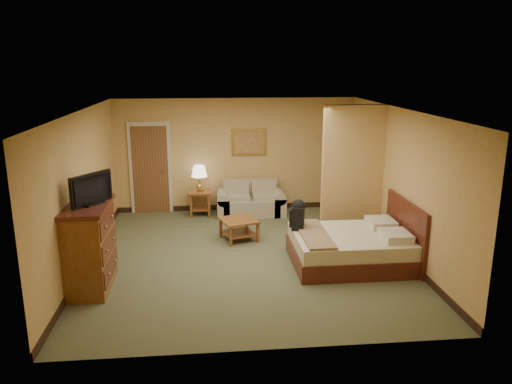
{
  "coord_description": "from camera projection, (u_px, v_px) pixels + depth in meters",
  "views": [
    {
      "loc": [
        -0.67,
        -8.32,
        3.37
      ],
      "look_at": [
        0.23,
        0.6,
        1.04
      ],
      "focal_mm": 35.0,
      "sensor_mm": 36.0,
      "label": 1
    }
  ],
  "objects": [
    {
      "name": "ceiling",
      "position": [
        246.0,
        110.0,
        8.27
      ],
      "size": [
        6.0,
        6.0,
        0.0
      ],
      "primitive_type": "plane",
      "rotation": [
        3.14,
        0.0,
        0.0
      ],
      "color": "white",
      "rests_on": "back_wall"
    },
    {
      "name": "tv",
      "position": [
        91.0,
        190.0,
        7.34
      ],
      "size": [
        0.48,
        0.66,
        0.47
      ],
      "rotation": [
        0.0,
        0.0,
        -0.6
      ],
      "color": "black",
      "rests_on": "dresser"
    },
    {
      "name": "baseboard",
      "position": [
        236.0,
        207.0,
        11.79
      ],
      "size": [
        5.5,
        0.02,
        0.12
      ],
      "primitive_type": "cube",
      "color": "black",
      "rests_on": "floor"
    },
    {
      "name": "back_wall",
      "position": [
        236.0,
        155.0,
        11.49
      ],
      "size": [
        5.5,
        0.02,
        2.6
      ],
      "primitive_type": "cube",
      "color": "tan",
      "rests_on": "floor"
    },
    {
      "name": "right_wall",
      "position": [
        400.0,
        183.0,
        8.86
      ],
      "size": [
        0.02,
        6.0,
        2.6
      ],
      "primitive_type": "cube",
      "color": "tan",
      "rests_on": "floor"
    },
    {
      "name": "floor",
      "position": [
        247.0,
        257.0,
        8.93
      ],
      "size": [
        6.0,
        6.0,
        0.0
      ],
      "primitive_type": "plane",
      "color": "#535839",
      "rests_on": "ground"
    },
    {
      "name": "coffee_table",
      "position": [
        239.0,
        225.0,
        9.7
      ],
      "size": [
        0.82,
        0.82,
        0.42
      ],
      "rotation": [
        0.0,
        0.0,
        0.31
      ],
      "color": "brown",
      "rests_on": "floor"
    },
    {
      "name": "loveseat",
      "position": [
        251.0,
        204.0,
        11.36
      ],
      "size": [
        1.54,
        0.72,
        0.78
      ],
      "color": "tan",
      "rests_on": "floor"
    },
    {
      "name": "table_lamp",
      "position": [
        199.0,
        172.0,
        11.14
      ],
      "size": [
        0.36,
        0.36,
        0.59
      ],
      "color": "#B09341",
      "rests_on": "side_table"
    },
    {
      "name": "left_wall",
      "position": [
        83.0,
        190.0,
        8.33
      ],
      "size": [
        0.02,
        6.0,
        2.6
      ],
      "primitive_type": "cube",
      "color": "tan",
      "rests_on": "floor"
    },
    {
      "name": "side_table",
      "position": [
        200.0,
        199.0,
        11.3
      ],
      "size": [
        0.5,
        0.5,
        0.55
      ],
      "color": "brown",
      "rests_on": "floor"
    },
    {
      "name": "backpack",
      "position": [
        298.0,
        213.0,
        8.7
      ],
      "size": [
        0.28,
        0.35,
        0.54
      ],
      "rotation": [
        0.0,
        0.0,
        -0.25
      ],
      "color": "black",
      "rests_on": "bed"
    },
    {
      "name": "wall_picture",
      "position": [
        249.0,
        142.0,
        11.42
      ],
      "size": [
        0.8,
        0.04,
        0.62
      ],
      "color": "#B78E3F",
      "rests_on": "back_wall"
    },
    {
      "name": "dresser",
      "position": [
        89.0,
        246.0,
        7.56
      ],
      "size": [
        0.65,
        1.25,
        1.33
      ],
      "color": "brown",
      "rests_on": "floor"
    },
    {
      "name": "door",
      "position": [
        150.0,
        169.0,
        11.33
      ],
      "size": [
        0.94,
        0.16,
        2.1
      ],
      "color": "beige",
      "rests_on": "floor"
    },
    {
      "name": "partition",
      "position": [
        353.0,
        172.0,
        9.7
      ],
      "size": [
        1.2,
        0.15,
        2.6
      ],
      "primitive_type": "cube",
      "color": "tan",
      "rests_on": "floor"
    },
    {
      "name": "bed",
      "position": [
        354.0,
        247.0,
        8.57
      ],
      "size": [
        1.99,
        1.69,
        1.09
      ],
      "color": "#4A1A11",
      "rests_on": "floor"
    }
  ]
}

